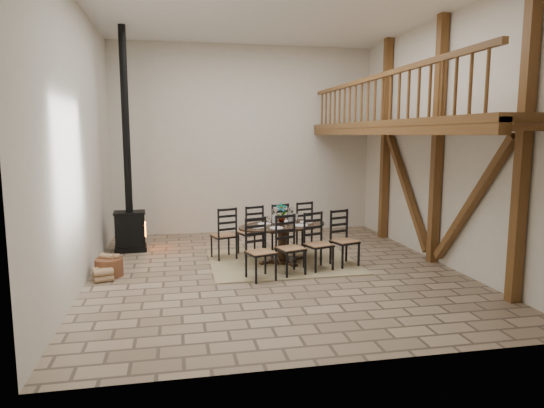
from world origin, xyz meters
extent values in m
plane|color=#9D8468|center=(0.00, 0.00, 0.00)|extent=(8.00, 8.00, 0.00)
cube|color=beige|center=(0.00, 4.00, 2.50)|extent=(7.00, 0.02, 5.00)
cube|color=beige|center=(0.00, -4.00, 2.50)|extent=(7.00, 0.02, 5.00)
cube|color=beige|center=(-3.50, 0.00, 2.50)|extent=(0.02, 8.00, 5.00)
cube|color=beige|center=(3.50, 0.00, 2.50)|extent=(0.02, 8.00, 5.00)
cube|color=white|center=(0.00, 0.00, 5.00)|extent=(7.00, 8.00, 0.02)
cube|color=brown|center=(3.38, -2.50, 2.50)|extent=(0.18, 0.18, 5.00)
cube|color=brown|center=(3.38, 0.00, 2.50)|extent=(0.18, 0.18, 5.00)
cube|color=brown|center=(3.38, 2.50, 2.50)|extent=(0.18, 0.18, 5.00)
cube|color=brown|center=(3.38, -1.25, 1.40)|extent=(0.14, 2.16, 2.54)
cube|color=brown|center=(3.38, 1.25, 1.40)|extent=(0.14, 2.16, 2.54)
cube|color=brown|center=(3.38, 0.00, 2.80)|extent=(0.20, 7.80, 0.20)
cube|color=brown|center=(2.70, 0.00, 2.85)|extent=(1.60, 7.80, 0.12)
cube|color=brown|center=(2.00, 0.00, 2.75)|extent=(0.18, 7.80, 0.22)
cube|color=brown|center=(2.00, 0.00, 3.75)|extent=(0.09, 7.60, 0.09)
cube|color=brown|center=(2.00, 0.00, 3.33)|extent=(0.06, 7.60, 0.86)
cube|color=tan|center=(0.29, 0.56, 0.01)|extent=(3.00, 2.50, 0.02)
ellipsoid|color=black|center=(0.29, 0.56, 0.78)|extent=(2.20, 1.71, 0.04)
cylinder|color=black|center=(0.29, 0.56, 0.38)|extent=(0.19, 0.19, 0.72)
cylinder|color=black|center=(0.29, 0.56, 0.05)|extent=(0.60, 0.60, 0.06)
cube|color=#A6774C|center=(-0.37, -0.54, 0.51)|extent=(0.58, 0.57, 0.04)
cube|color=black|center=(-0.37, -0.54, 0.24)|extent=(0.56, 0.56, 0.49)
cube|color=black|center=(-0.43, -0.35, 0.81)|extent=(0.40, 0.16, 0.64)
cube|color=#A6774C|center=(0.24, -0.34, 0.51)|extent=(0.58, 0.57, 0.04)
cube|color=black|center=(0.24, -0.34, 0.24)|extent=(0.56, 0.56, 0.49)
cube|color=black|center=(0.18, -0.15, 0.81)|extent=(0.40, 0.16, 0.64)
cube|color=#A6774C|center=(0.85, -0.15, 0.51)|extent=(0.58, 0.57, 0.04)
cube|color=black|center=(0.85, -0.15, 0.24)|extent=(0.56, 0.56, 0.49)
cube|color=black|center=(0.79, 0.04, 0.81)|extent=(0.40, 0.16, 0.64)
cube|color=#A6774C|center=(1.46, 0.05, 0.51)|extent=(0.58, 0.57, 0.04)
cube|color=black|center=(1.46, 0.05, 0.24)|extent=(0.56, 0.56, 0.49)
cube|color=black|center=(1.40, 0.24, 0.81)|extent=(0.40, 0.16, 0.64)
cube|color=#A6774C|center=(-0.89, 1.08, 0.51)|extent=(0.58, 0.57, 0.04)
cube|color=black|center=(-0.89, 1.08, 0.24)|extent=(0.56, 0.56, 0.49)
cube|color=black|center=(-0.82, 0.89, 0.81)|extent=(0.40, 0.16, 0.64)
cube|color=#A6774C|center=(-0.28, 1.28, 0.51)|extent=(0.58, 0.57, 0.04)
cube|color=black|center=(-0.28, 1.28, 0.24)|extent=(0.56, 0.56, 0.49)
cube|color=black|center=(-0.22, 1.09, 0.81)|extent=(0.40, 0.16, 0.64)
cube|color=#A6774C|center=(0.33, 1.47, 0.51)|extent=(0.58, 0.57, 0.04)
cube|color=black|center=(0.33, 1.47, 0.24)|extent=(0.56, 0.56, 0.49)
cube|color=black|center=(0.39, 1.28, 0.81)|extent=(0.40, 0.16, 0.64)
cube|color=#A6774C|center=(0.94, 1.67, 0.51)|extent=(0.58, 0.57, 0.04)
cube|color=black|center=(0.94, 1.67, 0.24)|extent=(0.56, 0.56, 0.49)
cube|color=black|center=(1.00, 1.48, 0.81)|extent=(0.40, 0.16, 0.64)
cube|color=white|center=(0.29, 0.56, 0.80)|extent=(1.65, 1.17, 0.01)
cube|color=white|center=(0.29, 0.56, 0.89)|extent=(1.01, 0.60, 0.18)
cylinder|color=white|center=(0.10, 0.51, 0.97)|extent=(0.12, 0.12, 0.34)
cylinder|color=white|center=(0.47, 0.62, 0.97)|extent=(0.12, 0.12, 0.34)
cylinder|color=white|center=(0.10, 0.51, 0.88)|extent=(0.06, 0.06, 0.16)
cylinder|color=white|center=(0.47, 0.62, 0.88)|extent=(0.06, 0.06, 0.16)
imported|color=#4C723F|center=(0.27, 0.62, 1.02)|extent=(0.27, 0.22, 0.45)
cube|color=black|center=(-2.92, 2.24, 0.05)|extent=(0.74, 0.59, 0.11)
cube|color=black|center=(-2.92, 2.24, 0.49)|extent=(0.68, 0.53, 0.76)
cube|color=#FF590C|center=(-2.58, 2.26, 0.49)|extent=(0.04, 0.30, 0.30)
cube|color=black|center=(-2.92, 2.24, 0.89)|extent=(0.73, 0.58, 0.04)
cylinder|color=black|center=(-2.92, 2.24, 2.96)|extent=(0.16, 0.16, 4.09)
cylinder|color=brown|center=(-3.14, 0.22, 0.17)|extent=(0.52, 0.52, 0.34)
cube|color=tan|center=(-3.14, 0.22, 0.38)|extent=(0.28, 0.28, 0.10)
cube|color=tan|center=(-3.21, -0.06, 0.12)|extent=(0.41, 0.42, 0.23)
camera|label=1|loc=(-1.85, -9.06, 2.65)|focal=32.00mm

